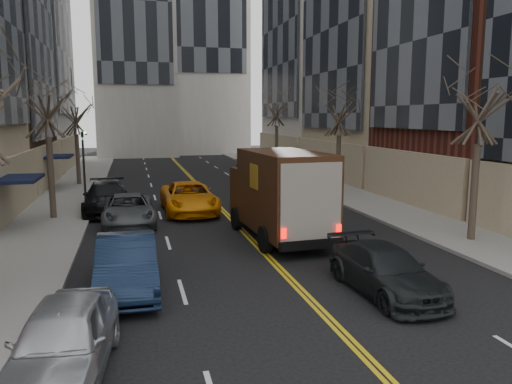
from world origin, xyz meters
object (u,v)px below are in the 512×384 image
observer_sedan (385,270)px  pedestrian (265,199)px  ups_truck (280,195)px  taxi (189,198)px

observer_sedan → pedestrian: bearing=90.1°
observer_sedan → ups_truck: bearing=97.2°
observer_sedan → pedestrian: 12.03m
pedestrian → ups_truck: bearing=148.2°
ups_truck → pedestrian: bearing=78.3°
ups_truck → observer_sedan: size_ratio=1.45×
taxi → pedestrian: pedestrian is taller
taxi → pedestrian: 4.25m
observer_sedan → pedestrian: (-0.47, 12.02, 0.24)m
pedestrian → observer_sedan: bearing=158.5°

